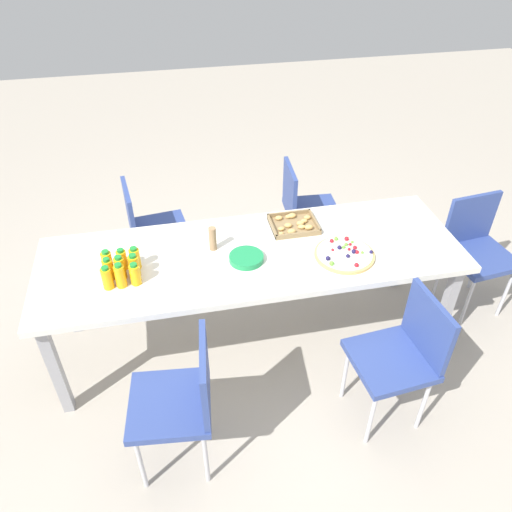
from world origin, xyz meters
The scene contains 21 objects.
ground_plane centered at (0.00, 0.00, 0.00)m, with size 12.00×12.00×0.00m, color #B2A899.
party_table centered at (0.00, 0.00, 0.67)m, with size 2.51×0.82×0.73m.
chair_far_right centered at (0.56, 0.80, 0.50)m, with size 0.42×0.42×0.83m.
chair_far_left centered at (-0.61, 0.76, 0.50)m, with size 0.45×0.45×0.83m.
chair_near_right centered at (0.68, -0.72, 0.50)m, with size 0.44×0.44×0.83m.
chair_near_left centered at (-0.50, -0.77, 0.50)m, with size 0.44×0.44×0.83m.
chair_end centered at (1.58, 0.07, 0.50)m, with size 0.44×0.44×0.83m.
juice_bottle_0 centered at (-0.82, -0.15, 0.80)m, with size 0.06×0.06×0.14m.
juice_bottle_1 centered at (-0.75, -0.15, 0.80)m, with size 0.06×0.06×0.15m.
juice_bottle_2 centered at (-0.68, -0.14, 0.80)m, with size 0.06×0.06×0.14m.
juice_bottle_3 centered at (-0.82, -0.08, 0.80)m, with size 0.05×0.05×0.14m.
juice_bottle_4 centered at (-0.76, -0.08, 0.80)m, with size 0.06×0.06×0.15m.
juice_bottle_5 centered at (-0.68, -0.08, 0.80)m, with size 0.06×0.06×0.15m.
juice_bottle_6 centered at (-0.83, 0.00, 0.80)m, with size 0.06×0.06×0.14m.
juice_bottle_7 centered at (-0.75, 0.01, 0.79)m, with size 0.06×0.06×0.13m.
juice_bottle_8 centered at (-0.67, 0.00, 0.80)m, with size 0.06×0.06×0.14m.
fruit_pizza centered at (0.52, -0.14, 0.75)m, with size 0.35×0.35×0.05m.
snack_tray centered at (0.31, 0.21, 0.75)m, with size 0.29×0.26×0.04m.
plate_stack centered at (-0.05, -0.07, 0.75)m, with size 0.20×0.20×0.03m.
napkin_stack centered at (0.74, 0.23, 0.74)m, with size 0.15×0.15×0.02m, color white.
cardboard_tube centered at (-0.22, 0.08, 0.81)m, with size 0.04×0.04×0.15m, color #9E7A56.
Camera 1 is at (-0.45, -2.29, 2.51)m, focal length 34.70 mm.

